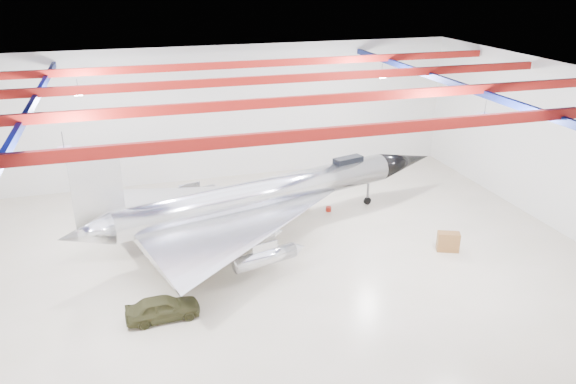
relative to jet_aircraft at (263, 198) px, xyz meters
name	(u,v)px	position (x,y,z in m)	size (l,w,h in m)	color
floor	(266,258)	(-0.71, -3.59, -2.51)	(40.00, 40.00, 0.00)	#C1B999
wall_back	(220,114)	(-0.71, 11.41, 2.99)	(40.00, 40.00, 0.00)	silver
wall_right	(551,145)	(19.29, -3.59, 2.99)	(30.00, 30.00, 0.00)	silver
ceiling	(263,80)	(-0.71, -3.59, 8.49)	(40.00, 40.00, 0.00)	#0A0F38
ceiling_structure	(264,92)	(-0.71, -3.59, 7.82)	(39.50, 29.50, 1.08)	maroon
jet_aircraft	(263,198)	(0.00, 0.00, 0.00)	(27.52, 19.61, 7.64)	silver
jeep	(163,308)	(-7.37, -8.36, -1.87)	(1.50, 3.73, 1.27)	#38381C
desk	(448,242)	(10.54, -5.95, -1.88)	(1.36, 0.68, 1.25)	brown
crate_ply	(164,254)	(-6.78, -1.57, -2.34)	(0.47, 0.37, 0.33)	olive
toolbox_red	(222,208)	(-2.02, 4.52, -2.36)	(0.42, 0.34, 0.30)	maroon
parts_bin	(304,206)	(3.83, 2.90, -2.28)	(0.66, 0.53, 0.46)	olive
crate_small	(125,225)	(-8.96, 3.42, -2.36)	(0.41, 0.33, 0.29)	#59595B
tool_chest	(329,209)	(5.46, 1.97, -2.33)	(0.40, 0.40, 0.36)	maroon
oil_barrel	(227,227)	(-2.29, 1.00, -2.31)	(0.58, 0.46, 0.40)	olive
spares_box	(285,188)	(3.60, 6.91, -2.35)	(0.35, 0.35, 0.31)	#59595B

